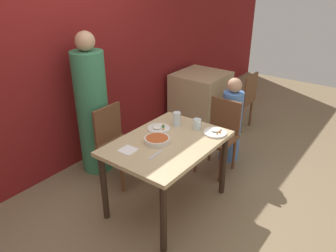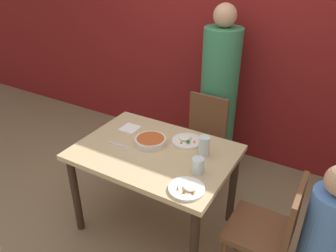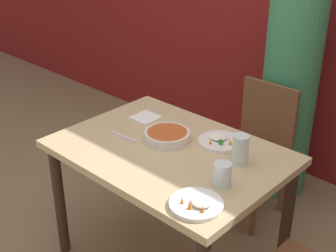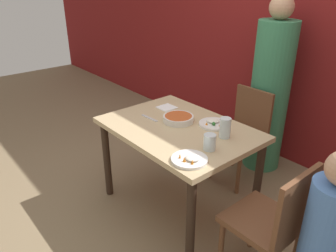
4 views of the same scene
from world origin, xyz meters
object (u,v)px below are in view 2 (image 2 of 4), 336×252
at_px(chair_child_spot, 270,229).
at_px(person_child, 321,246).
at_px(chair_adult_spot, 202,138).
at_px(person_adult, 218,97).
at_px(glass_water_tall, 204,146).
at_px(bowl_curry, 151,141).
at_px(plate_rice_adult, 186,140).

distance_m(chair_child_spot, person_child, 0.30).
relative_size(chair_adult_spot, person_adult, 0.52).
height_order(person_child, glass_water_tall, person_child).
relative_size(chair_adult_spot, bowl_curry, 3.57).
bearing_deg(chair_adult_spot, glass_water_tall, -65.03).
distance_m(chair_child_spot, person_adult, 1.48).
height_order(person_adult, person_child, person_adult).
xyz_separation_m(plate_rice_adult, glass_water_tall, (0.19, -0.09, 0.06)).
xyz_separation_m(person_adult, bowl_curry, (-0.12, -1.04, 0.01)).
distance_m(person_adult, person_child, 1.67).
height_order(person_adult, glass_water_tall, person_adult).
xyz_separation_m(person_child, bowl_curry, (-1.28, 0.13, 0.27)).
bearing_deg(chair_adult_spot, bowl_curry, -100.26).
bearing_deg(person_adult, glass_water_tall, -73.53).
bearing_deg(person_adult, chair_child_spot, -53.79).
height_order(chair_adult_spot, bowl_curry, chair_adult_spot).
height_order(person_child, bowl_curry, person_child).
xyz_separation_m(chair_child_spot, plate_rice_adult, (-0.76, 0.29, 0.28)).
height_order(chair_child_spot, plate_rice_adult, chair_child_spot).
distance_m(person_adult, glass_water_tall, 1.01).
height_order(chair_child_spot, bowl_curry, chair_child_spot).
relative_size(person_child, bowl_curry, 4.44).
distance_m(person_child, bowl_curry, 1.31).
distance_m(chair_adult_spot, chair_child_spot, 1.19).
relative_size(person_child, glass_water_tall, 7.36).
bearing_deg(bowl_curry, person_adult, 83.20).
bearing_deg(chair_child_spot, chair_adult_spot, -133.64).
relative_size(bowl_curry, plate_rice_adult, 1.05).
height_order(chair_adult_spot, person_child, person_child).
bearing_deg(chair_adult_spot, person_child, -35.30).
bearing_deg(glass_water_tall, person_child, -13.17).
bearing_deg(person_child, glass_water_tall, 166.83).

